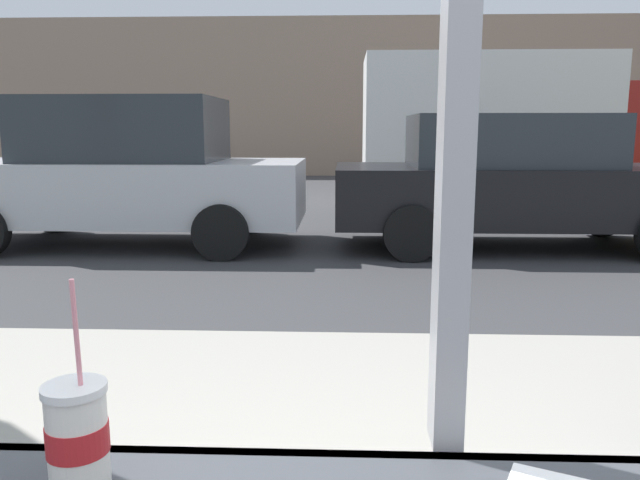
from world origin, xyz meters
TOP-DOWN VIEW (x-y plane):
  - ground_plane at (0.00, 8.00)m, footprint 60.00×60.00m
  - sidewalk_strip at (0.00, 1.60)m, footprint 16.00×2.80m
  - building_facade_far at (0.00, 19.55)m, footprint 28.00×1.20m
  - soda_cup_right at (-0.55, -0.09)m, footprint 0.09×0.09m
  - parked_car_silver at (-2.94, 6.85)m, footprint 4.46×2.00m
  - parked_car_black at (1.93, 6.85)m, footprint 4.50×1.96m
  - box_truck at (3.36, 12.14)m, footprint 6.58×2.44m

SIDE VIEW (x-z plane):
  - ground_plane at x=0.00m, z-range 0.00..0.00m
  - sidewalk_strip at x=0.00m, z-range 0.00..0.15m
  - parked_car_black at x=1.93m, z-range 0.02..1.66m
  - parked_car_silver at x=-2.94m, z-range 0.00..1.85m
  - soda_cup_right at x=-0.55m, z-range 0.87..1.19m
  - box_truck at x=3.36m, z-range 0.14..3.04m
  - building_facade_far at x=0.00m, z-range 0.00..4.88m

